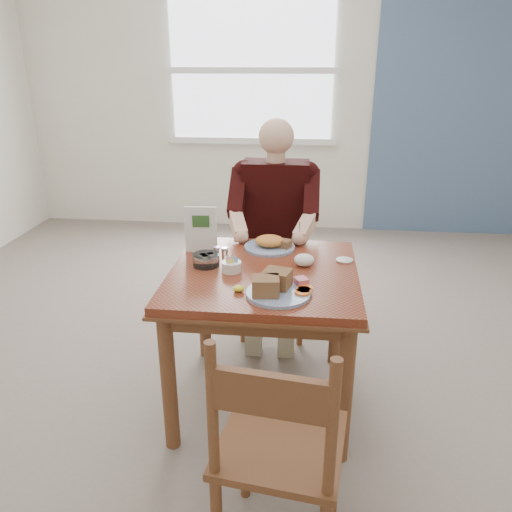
# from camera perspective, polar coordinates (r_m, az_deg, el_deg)

# --- Properties ---
(floor) EXTENTS (6.00, 6.00, 0.00)m
(floor) POSITION_cam_1_polar(r_m,az_deg,el_deg) (2.79, 0.80, -15.93)
(floor) COLOR #73655D
(floor) RESTS_ON ground
(wall_back) EXTENTS (5.50, 0.00, 5.50)m
(wall_back) POSITION_cam_1_polar(r_m,az_deg,el_deg) (5.22, 4.13, 18.21)
(wall_back) COLOR white
(wall_back) RESTS_ON ground
(accent_panel) EXTENTS (1.60, 0.02, 2.80)m
(accent_panel) POSITION_cam_1_polar(r_m,az_deg,el_deg) (5.38, 22.19, 16.86)
(accent_panel) COLOR #4A648A
(accent_panel) RESTS_ON ground
(lemon_wedge) EXTENTS (0.05, 0.04, 0.03)m
(lemon_wedge) POSITION_cam_1_polar(r_m,az_deg,el_deg) (2.19, -2.01, -3.73)
(lemon_wedge) COLOR #FDFF35
(lemon_wedge) RESTS_ON table
(napkin) EXTENTS (0.12, 0.11, 0.06)m
(napkin) POSITION_cam_1_polar(r_m,az_deg,el_deg) (2.46, 5.51, -0.45)
(napkin) COLOR white
(napkin) RESTS_ON table
(metal_dish) EXTENTS (0.09, 0.09, 0.01)m
(metal_dish) POSITION_cam_1_polar(r_m,az_deg,el_deg) (2.55, 10.09, -0.51)
(metal_dish) COLOR silver
(metal_dish) RESTS_ON table
(window) EXTENTS (1.72, 0.04, 1.42)m
(window) POSITION_cam_1_polar(r_m,az_deg,el_deg) (5.21, -0.52, 20.45)
(window) COLOR white
(window) RESTS_ON wall_back
(table) EXTENTS (0.92, 0.92, 0.75)m
(table) POSITION_cam_1_polar(r_m,az_deg,el_deg) (2.46, 0.88, -4.03)
(table) COLOR brown
(table) RESTS_ON ground
(chair_far) EXTENTS (0.42, 0.42, 0.95)m
(chair_far) POSITION_cam_1_polar(r_m,az_deg,el_deg) (3.25, 2.16, -0.54)
(chair_far) COLOR brown
(chair_far) RESTS_ON ground
(chair_near) EXTENTS (0.47, 0.47, 0.95)m
(chair_near) POSITION_cam_1_polar(r_m,az_deg,el_deg) (1.80, 2.57, -21.31)
(chair_near) COLOR brown
(chair_near) RESTS_ON ground
(diner) EXTENTS (0.53, 0.56, 1.39)m
(diner) POSITION_cam_1_polar(r_m,az_deg,el_deg) (3.05, 2.13, 4.62)
(diner) COLOR tan
(diner) RESTS_ON chair_far
(near_plate) EXTENTS (0.30, 0.29, 0.09)m
(near_plate) POSITION_cam_1_polar(r_m,az_deg,el_deg) (2.16, 2.30, -3.53)
(near_plate) COLOR white
(near_plate) RESTS_ON table
(far_plate) EXTENTS (0.36, 0.36, 0.07)m
(far_plate) POSITION_cam_1_polar(r_m,az_deg,el_deg) (2.68, 1.70, 1.40)
(far_plate) COLOR white
(far_plate) RESTS_ON table
(caddy) EXTENTS (0.11, 0.11, 0.07)m
(caddy) POSITION_cam_1_polar(r_m,az_deg,el_deg) (2.39, -2.82, -1.20)
(caddy) COLOR white
(caddy) RESTS_ON table
(shakers) EXTENTS (0.08, 0.05, 0.08)m
(shakers) POSITION_cam_1_polar(r_m,az_deg,el_deg) (2.51, -4.07, 0.21)
(shakers) COLOR white
(shakers) RESTS_ON table
(creamer) EXTENTS (0.13, 0.13, 0.06)m
(creamer) POSITION_cam_1_polar(r_m,az_deg,el_deg) (2.47, -5.73, -0.42)
(creamer) COLOR white
(creamer) RESTS_ON table
(menu) EXTENTS (0.17, 0.03, 0.25)m
(menu) POSITION_cam_1_polar(r_m,az_deg,el_deg) (2.61, -6.32, 3.03)
(menu) COLOR white
(menu) RESTS_ON table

